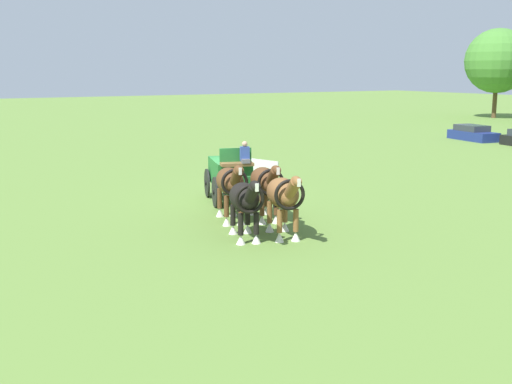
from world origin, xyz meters
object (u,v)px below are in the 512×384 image
Objects in this scene: draft_horse_lead_near at (284,195)px; show_wagon at (231,174)px; draft_horse_rear_near at (265,183)px; draft_horse_lead_off at (245,200)px; draft_horse_rear_off at (230,183)px; parked_vehicle_a at (473,134)px.

show_wagon is at bearing 168.58° from draft_horse_lead_near.
draft_horse_rear_near is at bearing 162.59° from draft_horse_lead_near.
show_wagon is 6.19m from draft_horse_lead_off.
show_wagon reaches higher than draft_horse_lead_off.
draft_horse_rear_off is 2.61m from draft_horse_lead_off.
draft_horse_rear_off is 2.90m from draft_horse_lead_near.
parked_vehicle_a is (-14.77, 29.59, -0.92)m from draft_horse_rear_off.
draft_horse_lead_off is (2.10, -2.02, -0.06)m from draft_horse_rear_near.
draft_horse_rear_off is (3.19, -1.69, 0.24)m from show_wagon.
draft_horse_lead_off is at bearing -106.91° from draft_horse_lead_near.
parked_vehicle_a is (-17.26, 30.37, -0.83)m from draft_horse_lead_off.
draft_horse_rear_off is 33.08m from parked_vehicle_a.
parked_vehicle_a is (-17.64, 29.12, -0.90)m from draft_horse_lead_near.
draft_horse_rear_near is 1.09× the size of draft_horse_lead_off.
draft_horse_rear_near is at bearing -7.11° from show_wagon.
draft_horse_rear_off is (-0.39, -1.24, 0.03)m from draft_horse_rear_near.
draft_horse_rear_near is 32.16m from parked_vehicle_a.
draft_horse_rear_near reaches higher than parked_vehicle_a.
draft_horse_lead_near is at bearing -11.42° from show_wagon.
parked_vehicle_a is at bearing 112.54° from show_wagon.
draft_horse_lead_near reaches higher than parked_vehicle_a.
draft_horse_lead_near is 1.00× the size of draft_horse_lead_off.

